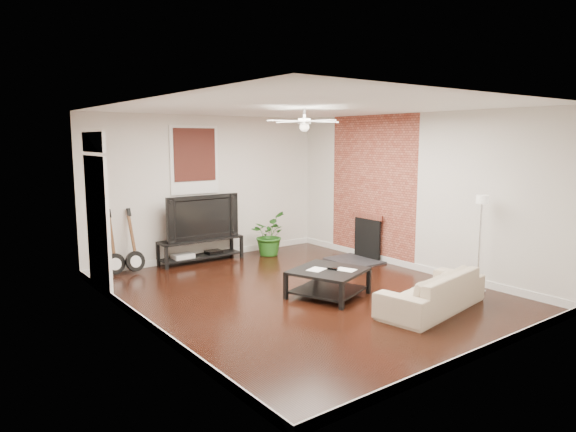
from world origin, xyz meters
name	(u,v)px	position (x,y,z in m)	size (l,w,h in m)	color
room	(304,203)	(0.00, 0.00, 1.40)	(5.01, 6.01, 2.81)	black
brick_accent	(372,188)	(2.49, 1.00, 1.40)	(0.02, 2.20, 2.80)	brown
fireplace	(360,237)	(2.20, 1.00, 0.46)	(0.80, 1.10, 0.92)	black
window_back	(195,160)	(-0.30, 2.97, 1.95)	(1.00, 0.06, 1.30)	black
door_left	(98,212)	(-2.46, 1.90, 1.25)	(0.08, 1.00, 2.50)	white
tv_stand	(201,250)	(-0.31, 2.78, 0.23)	(1.64, 0.44, 0.46)	black
tv	(200,216)	(-0.31, 2.80, 0.88)	(1.47, 0.19, 0.85)	black
coffee_table	(328,283)	(0.19, -0.34, 0.21)	(0.98, 0.98, 0.41)	black
sofa	(432,290)	(0.94, -1.66, 0.27)	(1.85, 0.72, 0.54)	tan
floor_lamp	(480,244)	(2.20, -1.56, 0.76)	(0.25, 0.25, 1.51)	silver
potted_plant	(268,234)	(1.06, 2.49, 0.43)	(0.77, 0.67, 0.86)	#235F1B
guitar_left	(114,243)	(-1.98, 2.75, 0.58)	(0.36, 0.25, 1.16)	black
guitar_right	(134,241)	(-1.63, 2.72, 0.58)	(0.36, 0.25, 1.16)	black
ceiling_fan	(304,121)	(0.00, 0.00, 2.60)	(1.24, 1.24, 0.32)	white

